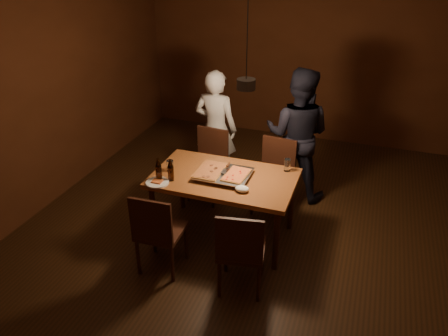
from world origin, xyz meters
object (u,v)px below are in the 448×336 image
(chair_near_left, at_px, (157,227))
(chair_far_right, at_px, (275,169))
(chair_near_right, at_px, (241,246))
(beer_bottle_b, at_px, (171,170))
(pizza_tray, at_px, (224,175))
(beer_bottle_a, at_px, (159,169))
(diner_white, at_px, (216,129))
(plate_slice, at_px, (157,182))
(chair_far_left, at_px, (209,157))
(dining_table, at_px, (224,182))
(diner_dark, at_px, (297,135))
(pendant_lamp, at_px, (246,83))

(chair_near_left, bearing_deg, chair_far_right, 60.47)
(chair_near_right, distance_m, beer_bottle_b, 1.13)
(pizza_tray, relative_size, beer_bottle_a, 2.26)
(beer_bottle_a, distance_m, diner_white, 1.42)
(chair_near_left, bearing_deg, beer_bottle_a, 110.31)
(chair_far_right, height_order, plate_slice, chair_far_right)
(chair_far_right, height_order, chair_near_left, same)
(chair_far_left, distance_m, diner_white, 0.43)
(dining_table, relative_size, pizza_tray, 2.73)
(chair_near_left, distance_m, plate_slice, 0.52)
(diner_dark, bearing_deg, pizza_tray, 67.50)
(dining_table, bearing_deg, plate_slice, -148.82)
(chair_far_left, height_order, beer_bottle_b, beer_bottle_b)
(pizza_tray, relative_size, pendant_lamp, 0.50)
(chair_far_right, height_order, pendant_lamp, pendant_lamp)
(pizza_tray, distance_m, pendant_lamp, 1.01)
(pendant_lamp, bearing_deg, diner_dark, 72.12)
(pendant_lamp, bearing_deg, dining_table, -162.76)
(beer_bottle_a, distance_m, plate_slice, 0.14)
(chair_far_left, bearing_deg, chair_far_right, -176.23)
(pizza_tray, distance_m, plate_slice, 0.69)
(chair_near_right, xyz_separation_m, diner_white, (-0.95, 1.93, 0.24))
(beer_bottle_b, bearing_deg, pendant_lamp, 24.73)
(beer_bottle_a, height_order, plate_slice, beer_bottle_a)
(dining_table, bearing_deg, chair_near_left, -117.06)
(pizza_tray, bearing_deg, chair_far_left, 119.51)
(dining_table, distance_m, pizza_tray, 0.10)
(chair_near_left, relative_size, pizza_tray, 0.88)
(chair_far_right, distance_m, chair_near_left, 1.73)
(chair_far_right, xyz_separation_m, diner_white, (-0.90, 0.38, 0.24))
(chair_near_left, bearing_deg, chair_near_right, -2.97)
(beer_bottle_b, relative_size, diner_white, 0.15)
(pendant_lamp, bearing_deg, beer_bottle_a, -156.93)
(chair_far_left, bearing_deg, diner_white, -77.51)
(chair_far_right, distance_m, beer_bottle_a, 1.48)
(beer_bottle_a, height_order, diner_dark, diner_dark)
(chair_near_left, xyz_separation_m, pizza_tray, (0.40, 0.78, 0.24))
(plate_slice, bearing_deg, diner_dark, 52.81)
(diner_white, relative_size, diner_dark, 0.93)
(dining_table, bearing_deg, pendant_lamp, 17.24)
(chair_far_right, bearing_deg, chair_near_left, 69.24)
(chair_far_left, xyz_separation_m, pendant_lamp, (0.66, -0.71, 1.22))
(chair_far_right, relative_size, beer_bottle_a, 2.00)
(dining_table, relative_size, pendant_lamp, 1.36)
(chair_far_left, height_order, diner_dark, diner_dark)
(chair_far_right, relative_size, beer_bottle_b, 2.02)
(chair_far_left, xyz_separation_m, diner_dark, (1.02, 0.38, 0.30))
(chair_near_left, xyz_separation_m, diner_dark, (0.95, 1.94, 0.30))
(chair_near_left, distance_m, beer_bottle_b, 0.63)
(chair_near_left, bearing_deg, plate_slice, 112.05)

